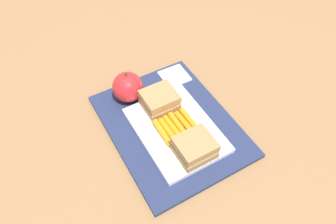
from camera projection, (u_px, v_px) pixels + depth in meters
ground_plane at (171, 126)px, 0.79m from camera, size 2.40×2.40×0.00m
lunchbag_mat at (171, 125)px, 0.78m from camera, size 0.36×0.28×0.01m
food_tray at (176, 130)px, 0.76m from camera, size 0.23×0.17×0.01m
sandwich_half_left at (195, 148)px, 0.70m from camera, size 0.07×0.08×0.04m
sandwich_half_right at (160, 100)px, 0.78m from camera, size 0.07×0.08×0.04m
carrot_sticks_bundle at (176, 126)px, 0.75m from camera, size 0.08×0.09×0.02m
apple at (128, 87)px, 0.80m from camera, size 0.08×0.08×0.09m
paper_napkin at (175, 76)px, 0.88m from camera, size 0.07×0.07×0.00m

